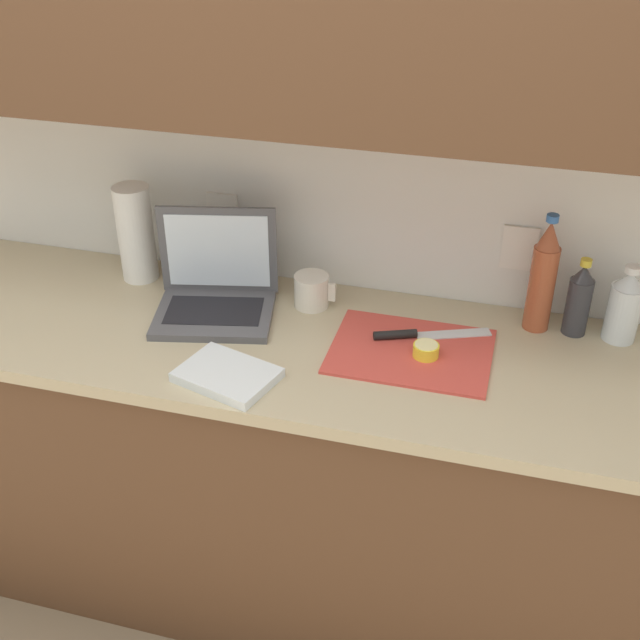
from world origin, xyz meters
TOP-DOWN VIEW (x-y plane):
  - ground_plane at (0.00, 0.00)m, footprint 12.00×12.00m
  - wall_back at (0.00, 0.24)m, footprint 5.20×0.38m
  - counter_unit at (-0.02, 0.00)m, footprint 2.09×0.63m
  - laptop at (-0.14, 0.10)m, footprint 0.36×0.31m
  - cutting_board at (0.40, 0.02)m, footprint 0.39×0.30m
  - knife at (0.39, 0.08)m, footprint 0.29×0.14m
  - lemon_half_cut at (0.44, 0.01)m, footprint 0.06×0.06m
  - bottle_green_soda at (0.69, 0.23)m, footprint 0.07×0.07m
  - bottle_oil_tall at (0.78, 0.23)m, footprint 0.06×0.06m
  - bottle_water_clear at (0.89, 0.23)m, footprint 0.08×0.08m
  - measuring_cup at (0.10, 0.18)m, footprint 0.11×0.09m
  - paper_towel_roll at (-0.42, 0.20)m, footprint 0.10×0.10m
  - dish_towel at (-0.00, -0.20)m, footprint 0.26×0.22m

SIDE VIEW (x-z plane):
  - ground_plane at x=0.00m, z-range 0.00..0.00m
  - counter_unit at x=-0.02m, z-range 0.01..0.91m
  - cutting_board at x=0.40m, z-range 0.90..0.91m
  - dish_towel at x=0.00m, z-range 0.90..0.93m
  - knife at x=0.39m, z-range 0.91..0.93m
  - lemon_half_cut at x=0.44m, z-range 0.91..0.94m
  - measuring_cup at x=0.10m, z-range 0.90..0.99m
  - laptop at x=-0.14m, z-range 0.83..1.10m
  - bottle_water_clear at x=0.89m, z-range 0.89..1.10m
  - bottle_oil_tall at x=0.78m, z-range 0.89..1.10m
  - paper_towel_roll at x=-0.42m, z-range 0.90..1.18m
  - bottle_green_soda at x=0.69m, z-range 0.89..1.21m
  - wall_back at x=0.00m, z-range 0.26..2.86m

